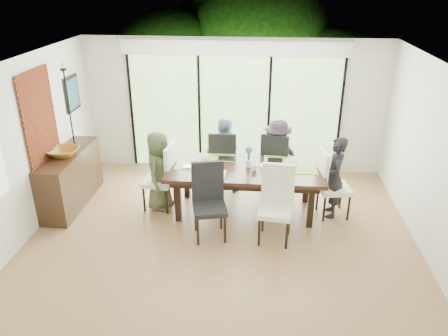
# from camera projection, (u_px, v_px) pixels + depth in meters

# --- Properties ---
(floor) EXTENTS (6.00, 5.00, 0.01)m
(floor) POSITION_uv_depth(u_px,v_px,m) (223.00, 231.00, 7.04)
(floor) COLOR brown
(floor) RESTS_ON ground
(ceiling) EXTENTS (6.00, 5.00, 0.01)m
(ceiling) POSITION_uv_depth(u_px,v_px,m) (222.00, 61.00, 5.92)
(ceiling) COLOR white
(ceiling) RESTS_ON wall_back
(wall_back) EXTENTS (6.00, 0.02, 2.70)m
(wall_back) POSITION_uv_depth(u_px,v_px,m) (234.00, 106.00, 8.76)
(wall_back) COLOR silver
(wall_back) RESTS_ON floor
(wall_front) EXTENTS (6.00, 0.02, 2.70)m
(wall_front) POSITION_uv_depth(u_px,v_px,m) (198.00, 252.00, 4.20)
(wall_front) COLOR silver
(wall_front) RESTS_ON floor
(wall_left) EXTENTS (0.02, 5.00, 2.70)m
(wall_left) POSITION_uv_depth(u_px,v_px,m) (28.00, 147.00, 6.73)
(wall_left) COLOR beige
(wall_left) RESTS_ON floor
(wall_right) EXTENTS (0.02, 5.00, 2.70)m
(wall_right) POSITION_uv_depth(u_px,v_px,m) (432.00, 161.00, 6.23)
(wall_right) COLOR white
(wall_right) RESTS_ON floor
(glass_doors) EXTENTS (4.20, 0.02, 2.30)m
(glass_doors) POSITION_uv_depth(u_px,v_px,m) (234.00, 114.00, 8.78)
(glass_doors) COLOR #598C3F
(glass_doors) RESTS_ON wall_back
(blinds_header) EXTENTS (4.40, 0.06, 0.28)m
(blinds_header) POSITION_uv_depth(u_px,v_px,m) (235.00, 48.00, 8.24)
(blinds_header) COLOR white
(blinds_header) RESTS_ON wall_back
(mullion_a) EXTENTS (0.05, 0.04, 2.30)m
(mullion_a) POSITION_uv_depth(u_px,v_px,m) (132.00, 111.00, 8.95)
(mullion_a) COLOR black
(mullion_a) RESTS_ON wall_back
(mullion_b) EXTENTS (0.05, 0.04, 2.30)m
(mullion_b) POSITION_uv_depth(u_px,v_px,m) (199.00, 113.00, 8.83)
(mullion_b) COLOR black
(mullion_b) RESTS_ON wall_back
(mullion_c) EXTENTS (0.05, 0.04, 2.30)m
(mullion_c) POSITION_uv_depth(u_px,v_px,m) (269.00, 115.00, 8.72)
(mullion_c) COLOR black
(mullion_c) RESTS_ON wall_back
(mullion_d) EXTENTS (0.05, 0.04, 2.30)m
(mullion_d) POSITION_uv_depth(u_px,v_px,m) (340.00, 117.00, 8.60)
(mullion_d) COLOR black
(mullion_d) RESTS_ON wall_back
(deck) EXTENTS (6.00, 1.80, 0.10)m
(deck) POSITION_uv_depth(u_px,v_px,m) (236.00, 154.00, 10.14)
(deck) COLOR brown
(deck) RESTS_ON ground
(rail_top) EXTENTS (6.00, 0.08, 0.06)m
(rail_top) POSITION_uv_depth(u_px,v_px,m) (239.00, 119.00, 10.62)
(rail_top) COLOR brown
(rail_top) RESTS_ON deck
(foliage_left) EXTENTS (3.20, 3.20, 3.20)m
(foliage_left) POSITION_uv_depth(u_px,v_px,m) (172.00, 72.00, 11.31)
(foliage_left) COLOR #14380F
(foliage_left) RESTS_ON ground
(foliage_mid) EXTENTS (4.00, 4.00, 4.00)m
(foliage_mid) POSITION_uv_depth(u_px,v_px,m) (258.00, 55.00, 11.53)
(foliage_mid) COLOR #14380F
(foliage_mid) RESTS_ON ground
(foliage_right) EXTENTS (2.80, 2.80, 2.80)m
(foliage_right) POSITION_uv_depth(u_px,v_px,m) (329.00, 84.00, 10.88)
(foliage_right) COLOR #14380F
(foliage_right) RESTS_ON ground
(foliage_far) EXTENTS (3.60, 3.60, 3.60)m
(foliage_far) POSITION_uv_depth(u_px,v_px,m) (223.00, 57.00, 12.32)
(foliage_far) COLOR #14380F
(foliage_far) RESTS_ON ground
(table_top) EXTENTS (2.61, 1.20, 0.07)m
(table_top) POSITION_uv_depth(u_px,v_px,m) (245.00, 170.00, 7.32)
(table_top) COLOR black
(table_top) RESTS_ON floor
(table_apron) EXTENTS (2.39, 0.98, 0.11)m
(table_apron) POSITION_uv_depth(u_px,v_px,m) (245.00, 175.00, 7.36)
(table_apron) COLOR black
(table_apron) RESTS_ON floor
(table_leg_fl) EXTENTS (0.10, 0.10, 0.75)m
(table_leg_fl) POSITION_uv_depth(u_px,v_px,m) (178.00, 200.00, 7.18)
(table_leg_fl) COLOR black
(table_leg_fl) RESTS_ON floor
(table_leg_fr) EXTENTS (0.10, 0.10, 0.75)m
(table_leg_fr) POSITION_uv_depth(u_px,v_px,m) (311.00, 206.00, 7.01)
(table_leg_fr) COLOR black
(table_leg_fr) RESTS_ON floor
(table_leg_bl) EXTENTS (0.10, 0.10, 0.75)m
(table_leg_bl) POSITION_uv_depth(u_px,v_px,m) (187.00, 178.00, 7.96)
(table_leg_bl) COLOR black
(table_leg_bl) RESTS_ON floor
(table_leg_br) EXTENTS (0.10, 0.10, 0.75)m
(table_leg_br) POSITION_uv_depth(u_px,v_px,m) (306.00, 183.00, 7.79)
(table_leg_br) COLOR black
(table_leg_br) RESTS_ON floor
(chair_left_end) EXTENTS (0.55, 0.55, 1.20)m
(chair_left_end) POSITION_uv_depth(u_px,v_px,m) (158.00, 176.00, 7.52)
(chair_left_end) COLOR silver
(chair_left_end) RESTS_ON floor
(chair_right_end) EXTENTS (0.58, 0.58, 1.20)m
(chair_right_end) POSITION_uv_depth(u_px,v_px,m) (335.00, 183.00, 7.27)
(chair_right_end) COLOR white
(chair_right_end) RESTS_ON floor
(chair_far_left) EXTENTS (0.51, 0.51, 1.20)m
(chair_far_left) POSITION_uv_depth(u_px,v_px,m) (223.00, 159.00, 8.20)
(chair_far_left) COLOR black
(chair_far_left) RESTS_ON floor
(chair_far_right) EXTENTS (0.61, 0.61, 1.20)m
(chair_far_right) POSITION_uv_depth(u_px,v_px,m) (277.00, 161.00, 8.12)
(chair_far_right) COLOR black
(chair_far_right) RESTS_ON floor
(chair_near_left) EXTENTS (0.60, 0.60, 1.20)m
(chair_near_left) POSITION_uv_depth(u_px,v_px,m) (210.00, 203.00, 6.64)
(chair_near_left) COLOR black
(chair_near_left) RESTS_ON floor
(chair_near_right) EXTENTS (0.56, 0.56, 1.20)m
(chair_near_right) POSITION_uv_depth(u_px,v_px,m) (276.00, 206.00, 6.56)
(chair_near_right) COLOR white
(chair_near_right) RESTS_ON floor
(person_left_end) EXTENTS (0.49, 0.70, 1.40)m
(person_left_end) POSITION_uv_depth(u_px,v_px,m) (159.00, 171.00, 7.47)
(person_left_end) COLOR #424D33
(person_left_end) RESTS_ON floor
(person_right_end) EXTENTS (0.43, 0.67, 1.40)m
(person_right_end) POSITION_uv_depth(u_px,v_px,m) (334.00, 177.00, 7.23)
(person_right_end) COLOR black
(person_right_end) RESTS_ON floor
(person_far_left) EXTENTS (0.68, 0.45, 1.40)m
(person_far_left) POSITION_uv_depth(u_px,v_px,m) (223.00, 154.00, 8.14)
(person_far_left) COLOR #708DA2
(person_far_left) RESTS_ON floor
(person_far_right) EXTENTS (0.73, 0.54, 1.40)m
(person_far_right) POSITION_uv_depth(u_px,v_px,m) (277.00, 156.00, 8.06)
(person_far_right) COLOR #2B2132
(person_far_right) RESTS_ON floor
(placemat_left) EXTENTS (0.48, 0.35, 0.01)m
(placemat_left) POSITION_uv_depth(u_px,v_px,m) (189.00, 166.00, 7.38)
(placemat_left) COLOR #85B33F
(placemat_left) RESTS_ON table_top
(placemat_right) EXTENTS (0.48, 0.35, 0.01)m
(placemat_right) POSITION_uv_depth(u_px,v_px,m) (303.00, 170.00, 7.22)
(placemat_right) COLOR #7CA63B
(placemat_right) RESTS_ON table_top
(placemat_far_l) EXTENTS (0.48, 0.35, 0.01)m
(placemat_far_l) POSITION_uv_depth(u_px,v_px,m) (221.00, 158.00, 7.70)
(placemat_far_l) COLOR #81A83C
(placemat_far_l) RESTS_ON table_top
(placemat_far_r) EXTENTS (0.48, 0.35, 0.01)m
(placemat_far_r) POSITION_uv_depth(u_px,v_px,m) (278.00, 160.00, 7.62)
(placemat_far_r) COLOR #8DA83C
(placemat_far_r) RESTS_ON table_top
(placemat_paper) EXTENTS (0.48, 0.35, 0.01)m
(placemat_paper) POSITION_uv_depth(u_px,v_px,m) (211.00, 174.00, 7.08)
(placemat_paper) COLOR white
(placemat_paper) RESTS_ON table_top
(tablet_far_l) EXTENTS (0.28, 0.20, 0.01)m
(tablet_far_l) POSITION_uv_depth(u_px,v_px,m) (226.00, 158.00, 7.65)
(tablet_far_l) COLOR black
(tablet_far_l) RESTS_ON table_top
(tablet_far_r) EXTENTS (0.26, 0.18, 0.01)m
(tablet_far_r) POSITION_uv_depth(u_px,v_px,m) (275.00, 160.00, 7.58)
(tablet_far_r) COLOR black
(tablet_far_r) RESTS_ON table_top
(papers) EXTENTS (0.33, 0.24, 0.00)m
(papers) POSITION_uv_depth(u_px,v_px,m) (288.00, 171.00, 7.20)
(papers) COLOR white
(papers) RESTS_ON table_top
(platter_base) EXTENTS (0.28, 0.28, 0.03)m
(platter_base) POSITION_uv_depth(u_px,v_px,m) (211.00, 173.00, 7.07)
(platter_base) COLOR white
(platter_base) RESTS_ON table_top
(platter_snacks) EXTENTS (0.22, 0.22, 0.02)m
(platter_snacks) POSITION_uv_depth(u_px,v_px,m) (211.00, 172.00, 7.06)
(platter_snacks) COLOR #C64F17
(platter_snacks) RESTS_ON table_top
(vase) EXTENTS (0.09, 0.09, 0.13)m
(vase) POSITION_uv_depth(u_px,v_px,m) (248.00, 163.00, 7.32)
(vase) COLOR silver
(vase) RESTS_ON table_top
(hyacinth_stems) EXTENTS (0.04, 0.04, 0.17)m
(hyacinth_stems) POSITION_uv_depth(u_px,v_px,m) (249.00, 156.00, 7.27)
(hyacinth_stems) COLOR #337226
(hyacinth_stems) RESTS_ON table_top
(hyacinth_blooms) EXTENTS (0.12, 0.12, 0.12)m
(hyacinth_blooms) POSITION_uv_depth(u_px,v_px,m) (249.00, 150.00, 7.22)
(hyacinth_blooms) COLOR #4757B2
(hyacinth_blooms) RESTS_ON table_top
(laptop) EXTENTS (0.39, 0.28, 0.03)m
(laptop) POSITION_uv_depth(u_px,v_px,m) (194.00, 168.00, 7.28)
(laptop) COLOR silver
(laptop) RESTS_ON table_top
(cup_a) EXTENTS (0.18, 0.18, 0.10)m
(cup_a) POSITION_uv_depth(u_px,v_px,m) (205.00, 160.00, 7.48)
(cup_a) COLOR white
(cup_a) RESTS_ON table_top
(cup_b) EXTENTS (0.15, 0.15, 0.10)m
(cup_b) POSITION_uv_depth(u_px,v_px,m) (254.00, 168.00, 7.18)
(cup_b) COLOR white
(cup_b) RESTS_ON table_top
(cup_c) EXTENTS (0.18, 0.18, 0.10)m
(cup_c) POSITION_uv_depth(u_px,v_px,m) (293.00, 164.00, 7.31)
(cup_c) COLOR white
(cup_c) RESTS_ON table_top
(book) EXTENTS (0.25, 0.29, 0.02)m
(book) POSITION_uv_depth(u_px,v_px,m) (260.00, 167.00, 7.32)
(book) COLOR white
(book) RESTS_ON table_top
(sideboard) EXTENTS (0.48, 1.72, 0.97)m
(sideboard) POSITION_uv_depth(u_px,v_px,m) (71.00, 179.00, 7.69)
(sideboard) COLOR black
(sideboard) RESTS_ON floor
(bowl) EXTENTS (0.51, 0.51, 0.12)m
(bowl) POSITION_uv_depth(u_px,v_px,m) (64.00, 152.00, 7.38)
(bowl) COLOR brown
(bowl) RESTS_ON sideboard
(candlestick_base) EXTENTS (0.11, 0.11, 0.04)m
(candlestick_base) POSITION_uv_depth(u_px,v_px,m) (75.00, 145.00, 7.80)
(candlestick_base) COLOR black
(candlestick_base) RESTS_ON sideboard
(candlestick_shaft) EXTENTS (0.03, 0.03, 1.34)m
(candlestick_shaft) POSITION_uv_depth(u_px,v_px,m) (69.00, 108.00, 7.52)
(candlestick_shaft) COLOR black
(candlestick_shaft) RESTS_ON sideboard
(candlestick_pan) EXTENTS (0.11, 0.11, 0.03)m
(candlestick_pan) POSITION_uv_depth(u_px,v_px,m) (63.00, 69.00, 7.25)
(candlestick_pan) COLOR black
(candlestick_pan) RESTS_ON sideboard
(candle) EXTENTS (0.04, 0.04, 0.11)m
(candle) POSITION_uv_depth(u_px,v_px,m) (63.00, 65.00, 7.22)
(candle) COLOR silver
(candle) RESTS_ON sideboard
(tapestry) EXTENTS (0.02, 1.00, 1.50)m
(tapestry) POSITION_uv_depth(u_px,v_px,m) (39.00, 117.00, 6.94)
(tapestry) COLOR maroon
(tapestry) RESTS_ON wall_left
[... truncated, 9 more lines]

